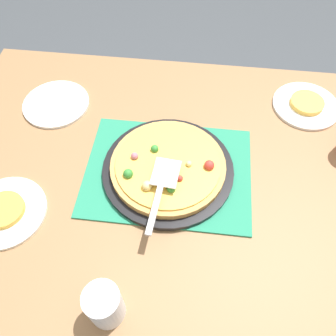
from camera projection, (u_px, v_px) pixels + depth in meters
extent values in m
plane|color=#3D4247|center=(168.00, 261.00, 1.63)|extent=(8.00, 8.00, 0.00)
cube|color=olive|center=(168.00, 175.00, 1.03)|extent=(1.40, 1.00, 0.03)
cube|color=olive|center=(322.00, 153.00, 1.54)|extent=(0.07, 0.07, 0.72)
cube|color=olive|center=(44.00, 128.00, 1.63)|extent=(0.07, 0.07, 0.72)
cube|color=#237F5B|center=(168.00, 171.00, 1.01)|extent=(0.48, 0.36, 0.01)
cylinder|color=black|center=(168.00, 169.00, 1.00)|extent=(0.38, 0.38, 0.01)
cylinder|color=tan|center=(168.00, 166.00, 0.99)|extent=(0.33, 0.33, 0.02)
cylinder|color=#EAB747|center=(168.00, 163.00, 0.98)|extent=(0.30, 0.30, 0.01)
sphere|color=#338433|center=(155.00, 149.00, 1.00)|extent=(0.02, 0.02, 0.02)
sphere|color=#338433|center=(128.00, 174.00, 0.95)|extent=(0.03, 0.03, 0.03)
sphere|color=#E5CC7F|center=(189.00, 165.00, 0.97)|extent=(0.02, 0.02, 0.02)
sphere|color=#B76675|center=(135.00, 156.00, 0.98)|extent=(0.02, 0.02, 0.02)
sphere|color=red|center=(180.00, 178.00, 0.94)|extent=(0.02, 0.02, 0.02)
sphere|color=red|center=(209.00, 166.00, 0.96)|extent=(0.03, 0.03, 0.03)
sphere|color=#E5CC7F|center=(147.00, 186.00, 0.92)|extent=(0.03, 0.03, 0.03)
sphere|color=#338433|center=(171.00, 188.00, 0.92)|extent=(0.02, 0.02, 0.02)
cylinder|color=white|center=(6.00, 212.00, 0.93)|extent=(0.22, 0.22, 0.01)
cylinder|color=white|center=(306.00, 106.00, 1.16)|extent=(0.22, 0.22, 0.01)
cylinder|color=white|center=(56.00, 104.00, 1.17)|extent=(0.22, 0.22, 0.01)
cylinder|color=gold|center=(4.00, 210.00, 0.92)|extent=(0.11, 0.11, 0.02)
cylinder|color=#EAB747|center=(307.00, 103.00, 1.15)|extent=(0.11, 0.11, 0.02)
cylinder|color=white|center=(105.00, 305.00, 0.75)|extent=(0.08, 0.08, 0.12)
cube|color=silver|center=(164.00, 172.00, 0.93)|extent=(0.08, 0.10, 0.00)
cube|color=#B2B2B7|center=(155.00, 210.00, 0.87)|extent=(0.03, 0.14, 0.01)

